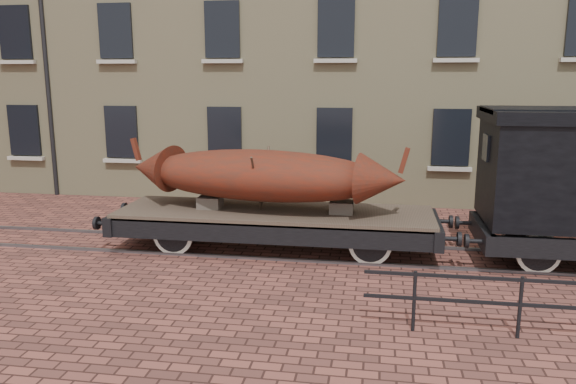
# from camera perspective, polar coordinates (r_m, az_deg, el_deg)

# --- Properties ---
(ground) EXTENTS (90.00, 90.00, 0.00)m
(ground) POSITION_cam_1_polar(r_m,az_deg,el_deg) (13.23, -1.51, -5.92)
(ground) COLOR #522E27
(rail_track) EXTENTS (30.00, 1.52, 0.06)m
(rail_track) POSITION_cam_1_polar(r_m,az_deg,el_deg) (13.22, -1.51, -5.80)
(rail_track) COLOR #59595E
(rail_track) RESTS_ON ground
(flatcar_wagon) EXTENTS (8.17, 2.22, 1.23)m
(flatcar_wagon) POSITION_cam_1_polar(r_m,az_deg,el_deg) (13.01, -1.37, -2.70)
(flatcar_wagon) COLOR #4E3E33
(flatcar_wagon) RESTS_ON ground
(iron_boat) EXTENTS (6.61, 2.53, 1.59)m
(iron_boat) POSITION_cam_1_polar(r_m,az_deg,el_deg) (12.85, -2.77, 1.74)
(iron_boat) COLOR maroon
(iron_boat) RESTS_ON flatcar_wagon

